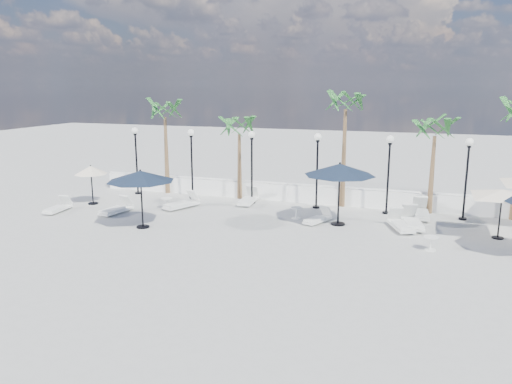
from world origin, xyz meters
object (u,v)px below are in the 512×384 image
(lounger_5, at_px, (421,212))
(parasol_navy_left, at_px, (141,176))
(parasol_cream_sq_b, at_px, (503,190))
(parasol_navy_mid, at_px, (340,170))
(lounger_7, at_px, (412,222))
(lounger_4, at_px, (318,218))
(parasol_cream_small, at_px, (91,171))
(lounger_0, at_px, (58,208))
(lounger_1, at_px, (248,199))
(lounger_6, at_px, (401,224))
(lounger_3, at_px, (182,203))
(lounger_2, at_px, (116,209))

(lounger_5, xyz_separation_m, parasol_navy_left, (-11.66, -5.70, 2.04))
(parasol_cream_sq_b, bearing_deg, parasol_navy_left, -167.28)
(parasol_navy_mid, bearing_deg, lounger_7, 10.38)
(lounger_4, relative_size, parasol_cream_small, 0.83)
(lounger_0, bearing_deg, lounger_1, 24.42)
(lounger_6, xyz_separation_m, parasol_navy_mid, (-2.72, -0.10, 2.26))
(lounger_3, relative_size, lounger_6, 1.02)
(lounger_0, bearing_deg, lounger_3, 21.02)
(parasol_navy_left, distance_m, parasol_cream_small, 5.75)
(lounger_2, bearing_deg, parasol_cream_small, 159.68)
(parasol_navy_left, bearing_deg, lounger_7, 18.70)
(lounger_2, bearing_deg, parasol_navy_mid, 17.40)
(lounger_0, relative_size, lounger_4, 1.03)
(parasol_navy_mid, bearing_deg, lounger_0, -170.74)
(lounger_4, bearing_deg, lounger_7, 30.50)
(lounger_2, relative_size, parasol_navy_mid, 0.62)
(lounger_7, bearing_deg, lounger_3, 168.49)
(lounger_1, distance_m, lounger_2, 6.78)
(lounger_4, bearing_deg, parasol_navy_left, -133.61)
(lounger_0, xyz_separation_m, lounger_1, (8.41, 4.67, 0.03))
(lounger_6, bearing_deg, parasol_cream_small, 159.17)
(lounger_0, bearing_deg, lounger_6, 3.45)
(lounger_1, relative_size, parasol_navy_mid, 0.64)
(lounger_1, xyz_separation_m, parasol_navy_left, (-2.95, -5.70, 2.06))
(lounger_2, distance_m, lounger_3, 3.24)
(lounger_7, bearing_deg, parasol_navy_mid, 178.09)
(lounger_1, xyz_separation_m, parasol_navy_mid, (5.18, -2.46, 2.27))
(lounger_7, distance_m, parasol_cream_sq_b, 3.89)
(lounger_4, relative_size, lounger_5, 0.79)
(lounger_1, bearing_deg, parasol_cream_small, -164.79)
(lounger_3, height_order, lounger_7, lounger_7)
(lounger_6, height_order, parasol_navy_left, parasol_navy_left)
(lounger_3, relative_size, parasol_cream_small, 1.02)
(lounger_7, height_order, parasol_navy_left, parasol_navy_left)
(lounger_2, height_order, parasol_navy_left, parasol_navy_left)
(lounger_4, height_order, parasol_navy_left, parasol_navy_left)
(lounger_1, distance_m, lounger_7, 8.57)
(lounger_7, xyz_separation_m, parasol_navy_left, (-11.31, -3.83, 2.04))
(lounger_0, relative_size, lounger_1, 0.88)
(lounger_4, bearing_deg, parasol_cream_sq_b, 22.93)
(lounger_2, xyz_separation_m, parasol_navy_left, (2.52, -1.70, 2.07))
(lounger_5, height_order, lounger_6, lounger_5)
(parasol_cream_small, bearing_deg, lounger_4, 0.99)
(lounger_0, height_order, lounger_6, lounger_6)
(lounger_0, relative_size, parasol_navy_left, 0.60)
(lounger_6, distance_m, lounger_7, 0.67)
(lounger_0, distance_m, lounger_3, 6.11)
(lounger_4, height_order, lounger_5, lounger_5)
(lounger_0, xyz_separation_m, parasol_navy_mid, (13.59, 2.21, 2.30))
(lounger_3, bearing_deg, parasol_navy_mid, 19.65)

